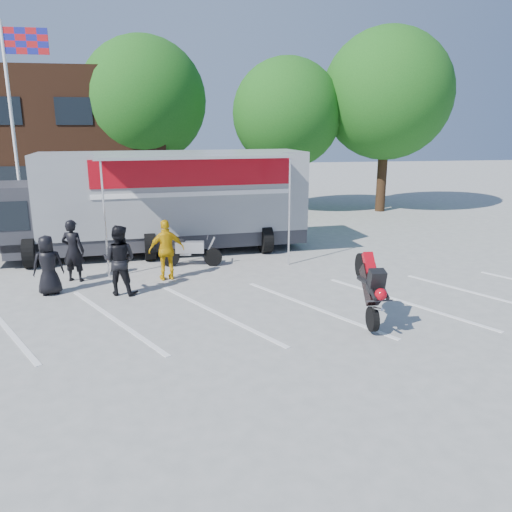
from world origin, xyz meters
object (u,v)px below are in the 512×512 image
object	(u,v)px
parked_motorcycle	(192,266)
tree_mid	(287,114)
spectator_leather_c	(119,260)
spectator_hivis	(167,250)
transporter_truck	(163,252)
tree_right	(387,95)
stunt_bike_rider	(362,323)
tree_left	(144,101)
spectator_leather_a	(48,265)
spectator_leather_b	(73,251)
flagpole	(18,106)

from	to	relation	value
parked_motorcycle	tree_mid	bearing A→B (deg)	-21.12
spectator_leather_c	spectator_hivis	distance (m)	1.65
tree_mid	transporter_truck	distance (m)	10.99
tree_right	stunt_bike_rider	world-z (taller)	tree_right
tree_left	stunt_bike_rider	xyz separation A→B (m)	(5.41, -16.13, -5.57)
transporter_truck	stunt_bike_rider	size ratio (longest dim) A/B	6.07
tree_left	tree_right	bearing A→B (deg)	-7.13
spectator_leather_a	spectator_leather_b	bearing A→B (deg)	-127.57
spectator_leather_b	spectator_leather_c	world-z (taller)	spectator_leather_c
tree_left	parked_motorcycle	world-z (taller)	tree_left
tree_left	stunt_bike_rider	distance (m)	17.91
tree_left	parked_motorcycle	xyz separation A→B (m)	(1.76, -10.69, -5.57)
spectator_leather_b	spectator_leather_c	size ratio (longest dim) A/B	0.96
tree_right	flagpole	bearing A→B (deg)	-164.52
stunt_bike_rider	spectator_leather_a	bearing A→B (deg)	158.79
parked_motorcycle	spectator_leather_a	world-z (taller)	spectator_leather_a
stunt_bike_rider	spectator_hivis	world-z (taller)	spectator_hivis
tree_left	spectator_leather_c	world-z (taller)	tree_left
tree_right	spectator_hivis	size ratio (longest dim) A/B	5.14
spectator_hivis	spectator_leather_c	bearing A→B (deg)	30.25
tree_right	stunt_bike_rider	xyz separation A→B (m)	(-6.59, -14.63, -5.88)
flagpole	spectator_leather_c	size ratio (longest dim) A/B	4.27
spectator_hivis	tree_right	bearing A→B (deg)	-148.64
spectator_hivis	spectator_leather_a	bearing A→B (deg)	2.63
spectator_leather_a	spectator_leather_c	world-z (taller)	spectator_leather_c
transporter_truck	spectator_hivis	bearing A→B (deg)	-92.13
parked_motorcycle	spectator_leather_a	size ratio (longest dim) A/B	1.24
spectator_leather_c	tree_right	bearing A→B (deg)	-118.76
tree_left	tree_mid	distance (m)	7.10
tree_right	spectator_leather_a	bearing A→B (deg)	-141.16
parked_motorcycle	spectator_leather_c	xyz separation A→B (m)	(-1.97, -2.44, 0.94)
stunt_bike_rider	spectator_leather_b	bearing A→B (deg)	150.52
tree_mid	transporter_truck	xyz separation A→B (m)	(-6.18, -7.62, -4.94)
parked_motorcycle	stunt_bike_rider	xyz separation A→B (m)	(3.65, -5.44, 0.00)
tree_right	spectator_leather_a	size ratio (longest dim) A/B	5.69
tree_right	spectator_leather_b	distance (m)	17.75
spectator_leather_a	spectator_hivis	xyz separation A→B (m)	(3.08, 0.83, 0.09)
flagpole	spectator_hivis	world-z (taller)	flagpole
transporter_truck	spectator_leather_a	world-z (taller)	transporter_truck
parked_motorcycle	spectator_leather_b	size ratio (longest dim) A/B	1.10
tree_left	transporter_truck	xyz separation A→B (m)	(0.82, -8.62, -5.57)
spectator_leather_b	spectator_leather_c	distance (m)	2.00
parked_motorcycle	spectator_leather_c	distance (m)	3.27
tree_mid	spectator_hivis	world-z (taller)	tree_mid
flagpole	tree_mid	bearing A→B (deg)	23.97
tree_mid	spectator_leather_a	bearing A→B (deg)	-127.49
transporter_truck	tree_left	bearing A→B (deg)	90.14
flagpole	stunt_bike_rider	size ratio (longest dim) A/B	4.41
spectator_leather_b	spectator_hivis	size ratio (longest dim) A/B	1.02
spectator_leather_b	spectator_leather_a	bearing A→B (deg)	85.75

